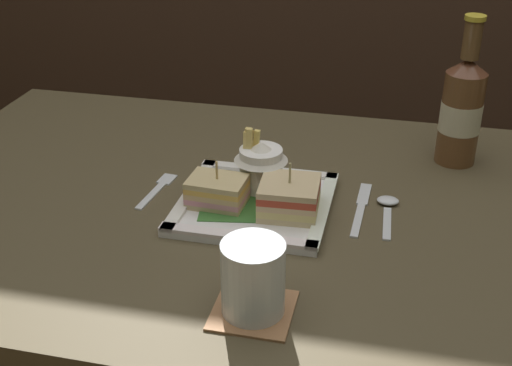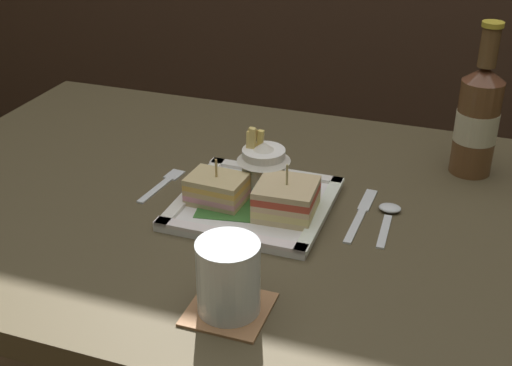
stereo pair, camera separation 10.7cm
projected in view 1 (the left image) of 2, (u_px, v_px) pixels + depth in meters
dining_table at (256, 252)px, 1.14m from camera, size 1.24×0.80×0.74m
square_plate at (256, 204)px, 1.08m from camera, size 0.24×0.24×0.02m
sandwich_half_left at (217, 191)px, 1.06m from camera, size 0.09×0.07×0.07m
sandwich_half_right at (289, 197)px, 1.03m from camera, size 0.09×0.09×0.08m
fries_cup at (259, 161)px, 1.09m from camera, size 0.09×0.09×0.10m
beer_bottle at (462, 109)px, 1.18m from camera, size 0.07×0.07×0.26m
drink_coaster at (253, 310)px, 0.85m from camera, size 0.10×0.10×0.00m
water_glass at (253, 283)px, 0.83m from camera, size 0.08×0.08×0.10m
fork at (158, 189)px, 1.13m from camera, size 0.03×0.13×0.00m
knife at (361, 206)px, 1.08m from camera, size 0.02×0.17×0.00m
spoon at (388, 206)px, 1.07m from camera, size 0.04×0.13×0.01m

